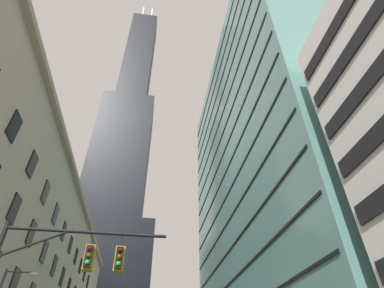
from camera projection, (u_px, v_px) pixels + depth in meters
station_building at (3, 272)px, 35.43m from camera, size 12.79×72.08×23.93m
dark_skyscraper at (115, 190)px, 107.99m from camera, size 29.97×29.97×187.03m
glass_office_midrise at (265, 170)px, 50.68m from camera, size 14.71×48.56×59.76m
traffic_signal_mast at (59, 276)px, 11.98m from camera, size 7.06×0.63×7.16m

